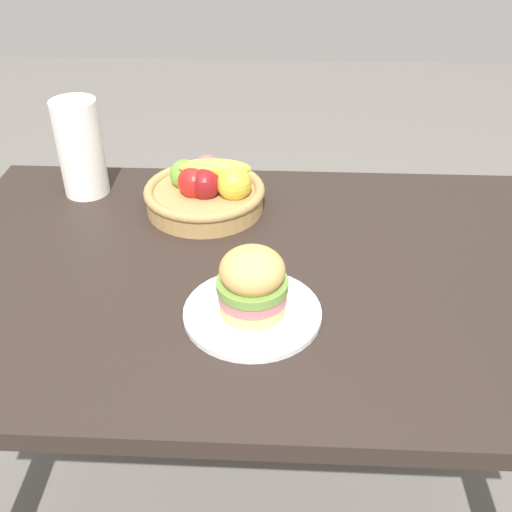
{
  "coord_description": "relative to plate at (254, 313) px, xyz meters",
  "views": [
    {
      "loc": [
        0.05,
        -1.02,
        1.48
      ],
      "look_at": [
        0.0,
        -0.05,
        0.81
      ],
      "focal_mm": 41.9,
      "sensor_mm": 36.0,
      "label": 1
    }
  ],
  "objects": [
    {
      "name": "fruit_basket",
      "position": [
        -0.14,
        0.4,
        0.04
      ],
      "size": [
        0.29,
        0.29,
        0.14
      ],
      "color": "tan",
      "rests_on": "dining_table"
    },
    {
      "name": "sandwich",
      "position": [
        0.0,
        0.0,
        0.07
      ],
      "size": [
        0.13,
        0.13,
        0.13
      ],
      "color": "#E5BC75",
      "rests_on": "plate"
    },
    {
      "name": "ground_plane",
      "position": [
        -0.0,
        0.16,
        -0.76
      ],
      "size": [
        8.0,
        8.0,
        0.0
      ],
      "primitive_type": "plane",
      "color": "slate"
    },
    {
      "name": "dining_table",
      "position": [
        -0.0,
        0.16,
        -0.11
      ],
      "size": [
        1.4,
        0.9,
        0.75
      ],
      "color": "#2D231E",
      "rests_on": "ground_plane"
    },
    {
      "name": "paper_towel_roll",
      "position": [
        -0.45,
        0.47,
        0.11
      ],
      "size": [
        0.11,
        0.11,
        0.24
      ],
      "primitive_type": "cylinder",
      "color": "white",
      "rests_on": "dining_table"
    },
    {
      "name": "plate",
      "position": [
        0.0,
        0.0,
        0.0
      ],
      "size": [
        0.26,
        0.26,
        0.01
      ],
      "primitive_type": "cylinder",
      "color": "white",
      "rests_on": "dining_table"
    }
  ]
}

